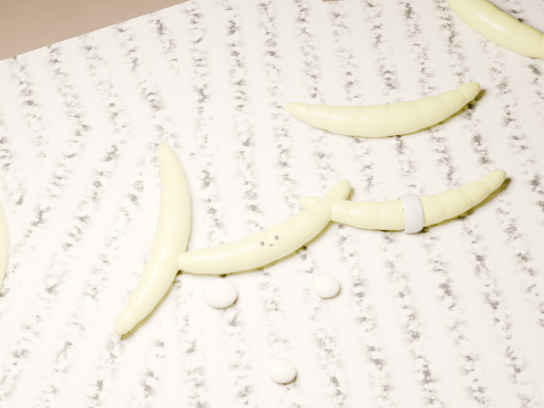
{
  "coord_description": "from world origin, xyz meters",
  "views": [
    {
      "loc": [
        -0.05,
        -0.39,
        0.82
      ],
      "look_at": [
        -0.03,
        0.0,
        0.05
      ],
      "focal_mm": 50.0,
      "sensor_mm": 36.0,
      "label": 1
    }
  ],
  "objects_px": {
    "banana_left_b": "(171,236)",
    "banana_center": "(268,244)",
    "banana_upper_b": "(492,21)",
    "banana_upper_a": "(388,118)",
    "banana_taped": "(410,212)"
  },
  "relations": [
    {
      "from": "banana_taped",
      "to": "banana_upper_b",
      "type": "distance_m",
      "value": 0.31
    },
    {
      "from": "banana_upper_a",
      "to": "banana_center",
      "type": "bearing_deg",
      "value": -138.31
    },
    {
      "from": "banana_left_b",
      "to": "banana_upper_a",
      "type": "bearing_deg",
      "value": -49.73
    },
    {
      "from": "banana_center",
      "to": "banana_upper_b",
      "type": "distance_m",
      "value": 0.44
    },
    {
      "from": "banana_center",
      "to": "banana_upper_b",
      "type": "bearing_deg",
      "value": 22.83
    },
    {
      "from": "banana_left_b",
      "to": "banana_taped",
      "type": "distance_m",
      "value": 0.28
    },
    {
      "from": "banana_center",
      "to": "banana_taped",
      "type": "height_order",
      "value": "banana_center"
    },
    {
      "from": "banana_upper_b",
      "to": "banana_left_b",
      "type": "bearing_deg",
      "value": -99.95
    },
    {
      "from": "banana_center",
      "to": "banana_taped",
      "type": "distance_m",
      "value": 0.17
    },
    {
      "from": "banana_left_b",
      "to": "banana_center",
      "type": "xyz_separation_m",
      "value": [
        0.11,
        -0.01,
        -0.0
      ]
    },
    {
      "from": "banana_left_b",
      "to": "banana_upper_a",
      "type": "relative_size",
      "value": 0.98
    },
    {
      "from": "banana_left_b",
      "to": "banana_upper_a",
      "type": "distance_m",
      "value": 0.31
    },
    {
      "from": "banana_left_b",
      "to": "banana_upper_b",
      "type": "distance_m",
      "value": 0.52
    },
    {
      "from": "banana_taped",
      "to": "banana_upper_b",
      "type": "relative_size",
      "value": 1.07
    },
    {
      "from": "banana_center",
      "to": "banana_taped",
      "type": "xyz_separation_m",
      "value": [
        0.17,
        0.03,
        -0.0
      ]
    }
  ]
}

